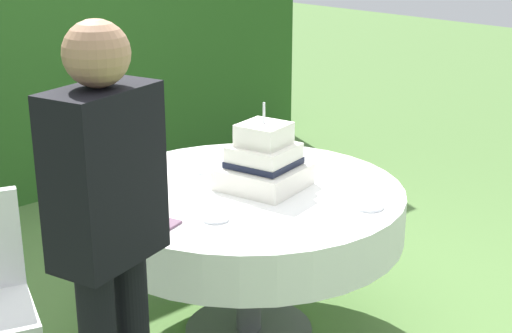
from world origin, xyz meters
name	(u,v)px	position (x,y,z in m)	size (l,w,h in m)	color
ground_plane	(249,331)	(0.00, 0.00, 0.00)	(20.00, 20.00, 0.00)	#547A3D
cake_table	(248,212)	(0.00, 0.00, 0.61)	(1.39, 1.39, 0.72)	#4C4C51
wedding_cake	(264,163)	(0.07, -0.03, 0.83)	(0.40, 0.40, 0.39)	white
serving_plate_near	(265,151)	(0.43, 0.34, 0.73)	(0.11, 0.11, 0.01)	white
serving_plate_far	(207,170)	(0.02, 0.31, 0.73)	(0.13, 0.13, 0.01)	white
serving_plate_left	(215,218)	(-0.34, -0.17, 0.73)	(0.11, 0.11, 0.01)	white
serving_plate_right	(369,207)	(0.21, -0.51, 0.73)	(0.12, 0.12, 0.01)	white
napkin_stack	(159,224)	(-0.54, -0.07, 0.73)	(0.13, 0.13, 0.01)	#6B4C60
standing_person	(109,236)	(-0.98, -0.43, 0.93)	(0.40, 0.29, 1.60)	black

